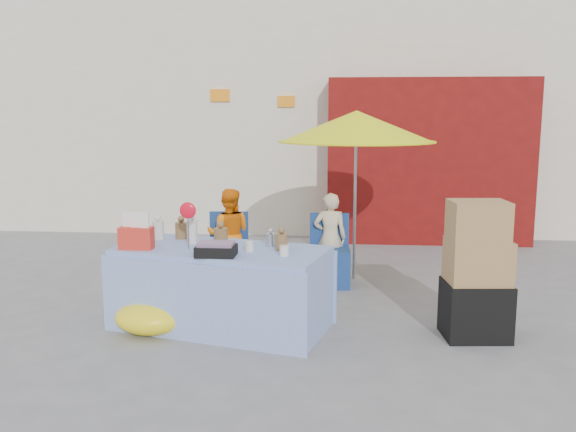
# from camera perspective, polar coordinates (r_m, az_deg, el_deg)

# --- Properties ---
(ground) EXTENTS (80.00, 80.00, 0.00)m
(ground) POSITION_cam_1_polar(r_m,az_deg,el_deg) (6.04, -3.02, -10.32)
(ground) COLOR slate
(ground) RESTS_ON ground
(backdrop) EXTENTS (14.00, 8.00, 7.80)m
(backdrop) POSITION_cam_1_polar(r_m,az_deg,el_deg) (13.18, 3.79, 14.11)
(backdrop) COLOR silver
(backdrop) RESTS_ON ground
(market_table) EXTENTS (2.22, 1.44, 1.24)m
(market_table) POSITION_cam_1_polar(r_m,az_deg,el_deg) (5.96, -6.29, -6.57)
(market_table) COLOR #9CBAFA
(market_table) RESTS_ON ground
(chair_left) EXTENTS (0.50, 0.49, 0.85)m
(chair_left) POSITION_cam_1_polar(r_m,az_deg,el_deg) (7.52, -5.70, -4.31)
(chair_left) COLOR navy
(chair_left) RESTS_ON ground
(chair_right) EXTENTS (0.50, 0.49, 0.85)m
(chair_right) POSITION_cam_1_polar(r_m,az_deg,el_deg) (7.39, 3.90, -4.52)
(chair_right) COLOR navy
(chair_right) RESTS_ON ground
(vendor_orange) EXTENTS (0.58, 0.46, 1.15)m
(vendor_orange) POSITION_cam_1_polar(r_m,az_deg,el_deg) (7.58, -5.55, -1.74)
(vendor_orange) COLOR orange
(vendor_orange) RESTS_ON ground
(vendor_beige) EXTENTS (0.42, 0.28, 1.11)m
(vendor_beige) POSITION_cam_1_polar(r_m,az_deg,el_deg) (7.46, 3.95, -2.05)
(vendor_beige) COLOR beige
(vendor_beige) RESTS_ON ground
(umbrella) EXTENTS (1.90, 1.90, 2.09)m
(umbrella) POSITION_cam_1_polar(r_m,az_deg,el_deg) (7.46, 6.42, 8.27)
(umbrella) COLOR gray
(umbrella) RESTS_ON ground
(box_stack) EXTENTS (0.62, 0.53, 1.28)m
(box_stack) POSITION_cam_1_polar(r_m,az_deg,el_deg) (5.86, 17.25, -5.33)
(box_stack) COLOR black
(box_stack) RESTS_ON ground
(tarp_bundle) EXTENTS (0.70, 0.56, 0.31)m
(tarp_bundle) POSITION_cam_1_polar(r_m,az_deg,el_deg) (5.97, -12.67, -9.22)
(tarp_bundle) COLOR yellow
(tarp_bundle) RESTS_ON ground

